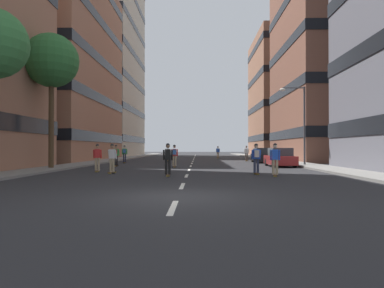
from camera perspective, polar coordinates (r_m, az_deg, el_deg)
name	(u,v)px	position (r m, az deg, el deg)	size (l,w,h in m)	color
ground_plane	(193,161)	(41.00, 0.17, -2.77)	(180.68, 180.68, 0.00)	#28282B
sidewalk_left	(119,159)	(45.94, -11.99, -2.44)	(2.53, 82.81, 0.14)	gray
sidewalk_right	(269,159)	(45.66, 12.57, -2.45)	(2.53, 82.81, 0.14)	gray
lane_markings	(193,161)	(41.38, 0.18, -2.74)	(0.16, 67.20, 0.01)	silver
building_left_mid	(39,65)	(47.26, -23.89, 11.75)	(15.88, 21.02, 23.06)	#9E6B51
building_left_far	(93,59)	(68.49, -15.96, 13.33)	(15.88, 21.82, 35.87)	#BCB29E
building_right_mid	(350,52)	(47.07, 24.56, 13.62)	(15.88, 16.87, 25.96)	brown
building_right_far	(298,96)	(66.78, 17.06, 7.53)	(15.88, 17.35, 21.77)	#9E6B51
parked_car_near	(263,156)	(36.51, 11.53, -1.92)	(1.82, 4.40, 1.52)	black
parked_car_mid	(280,158)	(29.03, 14.27, -2.25)	(1.82, 4.40, 1.52)	maroon
street_tree_near	(52,61)	(27.00, -22.12, 12.49)	(3.78, 3.78, 9.46)	#4C3823
streetlamp_right	(300,117)	(30.29, 17.35, 4.34)	(2.13, 0.30, 6.50)	#3F3F44
skater_0	(168,158)	(18.73, -4.00, -2.29)	(0.55, 0.91, 1.78)	brown
skater_1	(218,152)	(51.12, 4.29, -1.24)	(0.53, 0.90, 1.78)	brown
skater_2	(174,154)	(27.31, -2.91, -1.71)	(0.54, 0.91, 1.78)	brown
skater_3	(256,157)	(20.15, 10.54, -2.08)	(0.54, 0.90, 1.78)	brown
skater_4	(116,154)	(29.18, -12.42, -1.63)	(0.53, 0.90, 1.78)	brown
skater_5	(168,153)	(39.93, -4.04, -1.41)	(0.56, 0.92, 1.78)	brown
skater_6	(112,157)	(21.17, -13.01, -2.09)	(0.56, 0.92, 1.78)	brown
skater_7	(275,158)	(19.03, 13.52, -2.25)	(0.57, 0.92, 1.78)	brown
skater_8	(246,153)	(40.20, 8.96, -1.40)	(0.54, 0.91, 1.78)	brown
skater_9	(125,153)	(35.60, -11.05, -1.45)	(0.56, 0.92, 1.78)	brown
skater_10	(97,156)	(22.76, -15.32, -1.98)	(0.56, 0.92, 1.78)	brown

